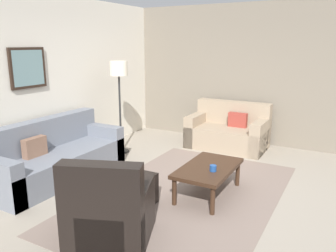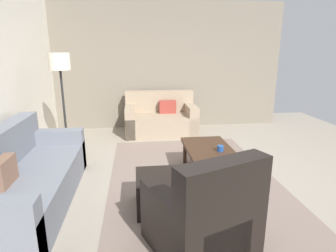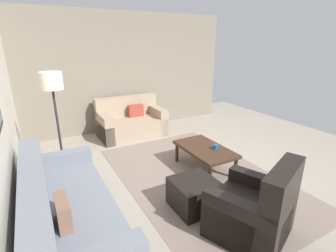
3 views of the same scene
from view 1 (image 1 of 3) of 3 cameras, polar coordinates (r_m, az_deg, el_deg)
name	(u,v)px [view 1 (image 1 of 3)]	position (r m, az deg, el deg)	size (l,w,h in m)	color
ground_plane	(186,195)	(4.70, 3.07, -11.64)	(8.00, 8.00, 0.00)	gray
rear_partition	(44,82)	(5.89, -20.30, 6.95)	(6.00, 0.12, 2.80)	silver
stone_feature_panel	(252,75)	(7.09, 14.01, 8.42)	(0.12, 5.20, 2.80)	slate
area_rug	(186,195)	(4.70, 3.07, -11.60)	(3.59, 2.29, 0.01)	#7A685E
couch_main	(53,158)	(5.51, -18.96, -5.16)	(2.23, 0.89, 0.88)	slate
couch_loveseat	(229,132)	(6.82, 10.28, -1.00)	(0.90, 1.49, 0.88)	gray
armchair_leather	(109,216)	(3.61, -9.95, -14.72)	(1.04, 1.04, 0.95)	black
ottoman	(129,191)	(4.37, -6.70, -10.88)	(0.56, 0.56, 0.40)	black
coffee_table	(208,170)	(4.61, 6.85, -7.40)	(1.10, 0.64, 0.41)	#382316
cup	(213,168)	(4.42, 7.64, -7.10)	(0.09, 0.09, 0.08)	#1E478C
lamp_standing	(119,78)	(6.23, -8.31, 8.06)	(0.32, 0.32, 1.71)	black
framed_artwork	(28,68)	(5.58, -22.63, 9.06)	(0.63, 0.04, 0.61)	black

